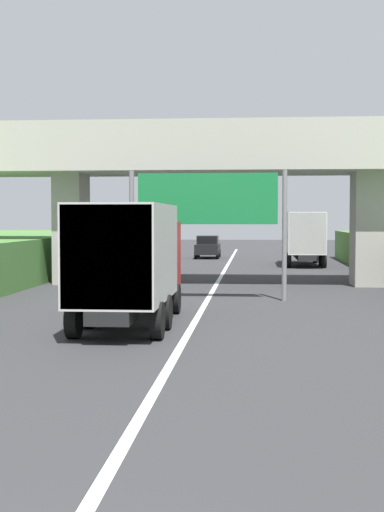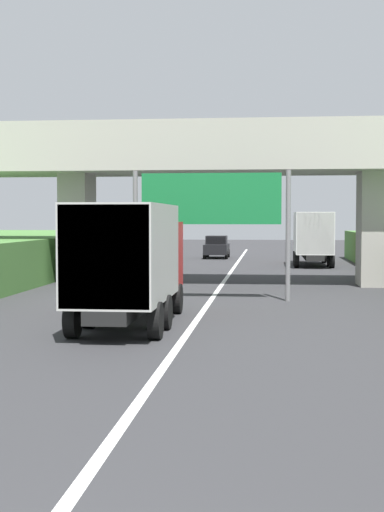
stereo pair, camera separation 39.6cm
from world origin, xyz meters
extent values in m
cube|color=white|center=(0.00, 23.88, 0.00)|extent=(0.20, 87.77, 0.01)
cube|color=#ADA89E|center=(0.00, 29.85, 5.68)|extent=(40.00, 4.80, 1.10)
cube|color=#ADA89E|center=(0.00, 27.63, 6.78)|extent=(40.00, 0.36, 1.10)
cube|color=#ADA89E|center=(0.00, 32.07, 6.78)|extent=(40.00, 0.36, 1.10)
cube|color=#9F9A91|center=(-6.85, 29.85, 2.57)|extent=(1.30, 2.20, 5.13)
cube|color=#9F9A91|center=(6.85, 29.85, 2.57)|extent=(1.30, 2.20, 5.13)
cylinder|color=slate|center=(-2.85, 23.19, 2.42)|extent=(0.18, 0.18, 4.83)
cylinder|color=slate|center=(2.85, 23.19, 2.42)|extent=(0.18, 0.18, 4.83)
cube|color=#167238|center=(0.00, 23.19, 3.78)|extent=(5.20, 0.12, 1.90)
cube|color=white|center=(0.00, 23.18, 3.78)|extent=(4.89, 0.01, 1.67)
cube|color=black|center=(-1.76, 16.64, 0.66)|extent=(1.10, 7.30, 0.36)
cube|color=red|center=(-1.76, 19.24, 1.89)|extent=(2.10, 2.10, 2.10)
cube|color=#2D3842|center=(-1.76, 20.26, 2.19)|extent=(1.89, 0.06, 0.90)
cube|color=#B7B7B2|center=(-1.76, 15.59, 2.14)|extent=(2.30, 5.20, 2.60)
cube|color=gray|center=(-1.76, 13.01, 2.14)|extent=(2.21, 0.04, 2.50)
cylinder|color=black|center=(-2.73, 19.24, 0.48)|extent=(0.30, 0.96, 0.96)
cylinder|color=black|center=(-0.79, 19.24, 0.48)|extent=(0.30, 0.96, 0.96)
cylinder|color=black|center=(-2.83, 14.16, 0.48)|extent=(0.30, 0.96, 0.96)
cylinder|color=black|center=(-0.69, 14.16, 0.48)|extent=(0.30, 0.96, 0.96)
cylinder|color=black|center=(-2.83, 15.85, 0.48)|extent=(0.30, 0.96, 0.96)
cylinder|color=black|center=(-0.69, 15.85, 0.48)|extent=(0.30, 0.96, 0.96)
cube|color=black|center=(4.93, 44.01, 0.66)|extent=(1.10, 7.30, 0.36)
cube|color=orange|center=(4.93, 46.61, 1.89)|extent=(2.10, 2.10, 2.10)
cube|color=#2D3842|center=(4.93, 47.63, 2.19)|extent=(1.89, 0.06, 0.90)
cube|color=silver|center=(4.93, 42.96, 2.14)|extent=(2.30, 5.20, 2.60)
cube|color=#A8A8A4|center=(4.93, 40.38, 2.14)|extent=(2.21, 0.04, 2.50)
cylinder|color=black|center=(3.96, 46.61, 0.48)|extent=(0.30, 0.96, 0.96)
cylinder|color=black|center=(5.90, 46.61, 0.48)|extent=(0.30, 0.96, 0.96)
cylinder|color=black|center=(3.86, 41.53, 0.48)|extent=(0.30, 0.96, 0.96)
cylinder|color=black|center=(6.00, 41.53, 0.48)|extent=(0.30, 0.96, 0.96)
cylinder|color=black|center=(3.86, 43.22, 0.48)|extent=(0.30, 0.96, 0.96)
cylinder|color=black|center=(6.00, 43.22, 0.48)|extent=(0.30, 0.96, 0.96)
cube|color=black|center=(-1.83, 52.04, 0.70)|extent=(1.76, 4.10, 0.76)
cube|color=black|center=(-1.83, 51.89, 1.40)|extent=(1.56, 1.90, 0.64)
cube|color=#2D3842|center=(-1.83, 50.97, 1.40)|extent=(1.44, 0.06, 0.54)
cylinder|color=black|center=(-2.65, 53.31, 0.32)|extent=(0.22, 0.64, 0.64)
cylinder|color=black|center=(-1.01, 53.31, 0.32)|extent=(0.22, 0.64, 0.64)
cylinder|color=black|center=(-2.65, 50.77, 0.32)|extent=(0.22, 0.64, 0.64)
cylinder|color=black|center=(-1.01, 50.77, 0.32)|extent=(0.22, 0.64, 0.64)
camera|label=1|loc=(1.75, -4.06, 3.06)|focal=51.51mm
camera|label=2|loc=(2.14, -4.02, 3.06)|focal=51.51mm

